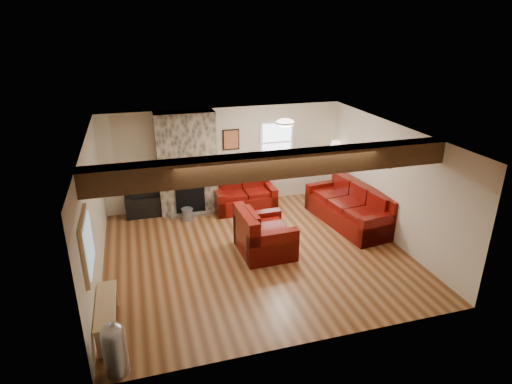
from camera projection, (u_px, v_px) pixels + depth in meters
room at (256, 197)px, 8.32m from camera, size 8.00×8.00×8.00m
oak_beam at (278, 165)px, 6.81m from camera, size 6.00×0.36×0.38m
chimney_breast at (187, 165)px, 10.29m from camera, size 1.40×0.67×2.50m
back_window at (277, 142)px, 10.98m from camera, size 0.90×0.08×1.10m
hatch_window at (87, 245)px, 6.14m from camera, size 0.08×1.00×0.90m
ceiling_dome at (285, 124)px, 8.91m from camera, size 0.40×0.40×0.18m
artwork_back at (231, 140)px, 10.61m from camera, size 0.42×0.06×0.52m
artwork_right at (384, 156)px, 9.17m from camera, size 0.06×0.55×0.42m
sofa_three at (349, 205)px, 9.93m from camera, size 1.29×2.46×0.91m
loveseat at (244, 194)px, 10.72m from camera, size 1.52×0.88×0.80m
armchair_red at (265, 231)px, 8.67m from camera, size 1.06×1.20×0.94m
coffee_table at (271, 243)px, 8.72m from camera, size 0.95×0.95×0.49m
tv_cabinet at (148, 205)px, 10.42m from camera, size 1.03×0.41×0.51m
television at (146, 187)px, 10.24m from camera, size 0.76×0.10×0.44m
floor_lamp at (336, 150)px, 11.01m from camera, size 0.41×0.41×1.59m
pine_bench at (108, 317)px, 6.52m from camera, size 0.30×1.27×0.48m
pedal_bin at (115, 349)px, 5.66m from camera, size 0.33×0.33×0.80m
coal_bucket at (187, 214)px, 10.24m from camera, size 0.30×0.30×0.29m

